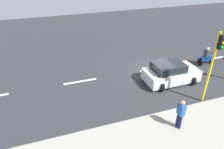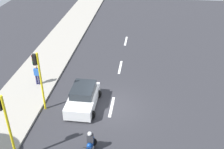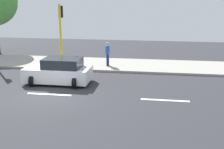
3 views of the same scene
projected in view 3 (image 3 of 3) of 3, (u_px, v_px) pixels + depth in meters
name	position (u px, v px, depth m)	size (l,w,h in m)	color
ground_plane	(49.00, 95.00, 15.51)	(40.00, 60.00, 0.10)	#2D2D33
sidewalk	(82.00, 64.00, 22.16)	(4.00, 60.00, 0.15)	#9E998E
lane_stripe_north	(165.00, 100.00, 14.62)	(0.20, 2.40, 0.01)	white
lane_stripe_mid	(49.00, 94.00, 15.49)	(0.20, 2.40, 0.01)	white
car_white	(59.00, 72.00, 17.32)	(2.30, 3.80, 1.52)	white
pedestrian_near_signal	(108.00, 53.00, 20.96)	(0.40, 0.24, 1.69)	#1E1E4C
traffic_light_corner	(61.00, 28.00, 19.48)	(0.49, 0.24, 4.50)	yellow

